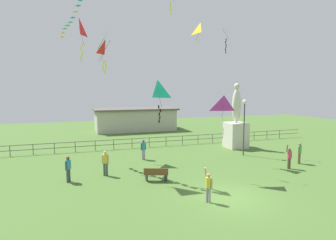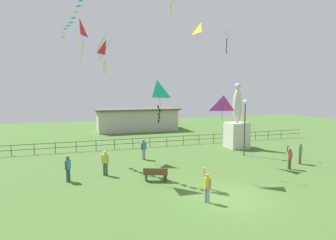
{
  "view_description": "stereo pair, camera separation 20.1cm",
  "coord_description": "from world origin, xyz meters",
  "views": [
    {
      "loc": [
        -7.59,
        -12.41,
        5.6
      ],
      "look_at": [
        -1.13,
        6.48,
        3.47
      ],
      "focal_mm": 29.91,
      "sensor_mm": 36.0,
      "label": 1
    },
    {
      "loc": [
        -7.4,
        -12.48,
        5.6
      ],
      "look_at": [
        -1.13,
        6.48,
        3.47
      ],
      "focal_mm": 29.91,
      "sensor_mm": 36.0,
      "label": 2
    }
  ],
  "objects": [
    {
      "name": "ground_plane",
      "position": [
        0.0,
        0.0,
        0.0
      ],
      "size": [
        80.0,
        80.0,
        0.0
      ],
      "primitive_type": "plane",
      "color": "#476B2D"
    },
    {
      "name": "statue_monument",
      "position": [
        7.42,
        11.01,
        1.88
      ],
      "size": [
        1.89,
        1.89,
        6.27
      ],
      "color": "beige",
      "rests_on": "ground_plane"
    },
    {
      "name": "lamppost",
      "position": [
        6.23,
        7.92,
        3.46
      ],
      "size": [
        0.36,
        0.36,
        4.81
      ],
      "color": "#38383D",
      "rests_on": "ground_plane"
    },
    {
      "name": "park_bench",
      "position": [
        -2.86,
        3.69,
        0.46
      ],
      "size": [
        1.55,
        0.91,
        0.85
      ],
      "color": "brown",
      "rests_on": "ground_plane"
    },
    {
      "name": "person_0",
      "position": [
        8.69,
        4.16,
        0.93
      ],
      "size": [
        0.45,
        0.3,
        1.61
      ],
      "color": "brown",
      "rests_on": "ground_plane"
    },
    {
      "name": "person_1",
      "position": [
        -1.32,
        -0.29,
        0.88
      ],
      "size": [
        0.32,
        0.47,
        1.76
      ],
      "color": "#99999E",
      "rests_on": "ground_plane"
    },
    {
      "name": "person_2",
      "position": [
        -5.68,
        5.86,
        0.96
      ],
      "size": [
        0.47,
        0.31,
        1.67
      ],
      "color": "#3F4C47",
      "rests_on": "ground_plane"
    },
    {
      "name": "person_3",
      "position": [
        6.92,
        3.28,
        0.88
      ],
      "size": [
        0.46,
        0.28,
        1.75
      ],
      "color": "brown",
      "rests_on": "ground_plane"
    },
    {
      "name": "person_4",
      "position": [
        -7.98,
        5.29,
        0.92
      ],
      "size": [
        0.34,
        0.4,
        1.61
      ],
      "color": "#3F4C47",
      "rests_on": "ground_plane"
    },
    {
      "name": "person_5",
      "position": [
        -2.3,
        9.24,
        0.94
      ],
      "size": [
        0.47,
        0.3,
        1.63
      ],
      "color": "#99999E",
      "rests_on": "ground_plane"
    },
    {
      "name": "kite_0",
      "position": [
        -2.7,
        3.82,
        5.58
      ],
      "size": [
        0.89,
        1.2,
        2.61
      ],
      "color": "#19B2B2"
    },
    {
      "name": "kite_1",
      "position": [
        2.25,
        8.41,
        10.37
      ],
      "size": [
        0.72,
        1.17,
        2.36
      ],
      "color": "yellow"
    },
    {
      "name": "kite_2",
      "position": [
        1.12,
        2.57,
        4.68
      ],
      "size": [
        1.22,
        0.72,
        2.67
      ],
      "color": "#B22DB2"
    },
    {
      "name": "kite_3",
      "position": [
        -4.87,
        11.31,
        9.03
      ],
      "size": [
        0.98,
        1.04,
        2.52
      ],
      "color": "red"
    },
    {
      "name": "kite_4",
      "position": [
        -6.94,
        9.51,
        10.06
      ],
      "size": [
        0.76,
        0.96,
        3.18
      ],
      "color": "red"
    },
    {
      "name": "kite_5",
      "position": [
        5.34,
        10.29,
        10.91
      ],
      "size": [
        0.94,
        0.94,
        2.62
      ],
      "color": "orange"
    },
    {
      "name": "kite_6",
      "position": [
        -5.17,
        6.16,
        8.71
      ],
      "size": [
        1.22,
        1.04,
        2.79
      ],
      "color": "#1EB759"
    },
    {
      "name": "waterfront_railing",
      "position": [
        -0.38,
        14.0,
        0.63
      ],
      "size": [
        36.0,
        0.06,
        0.95
      ],
      "color": "#4C4742",
      "rests_on": "ground_plane"
    },
    {
      "name": "pavilion_building",
      "position": [
        0.64,
        26.0,
        1.57
      ],
      "size": [
        11.33,
        5.43,
        3.09
      ],
      "color": "#B7B2A3",
      "rests_on": "ground_plane"
    }
  ]
}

